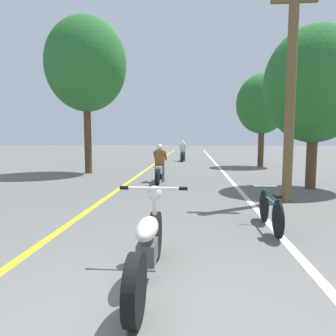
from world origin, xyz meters
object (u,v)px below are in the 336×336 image
(utility_pole, at_px, (291,88))
(roadside_tree_right_near, at_px, (315,85))
(motorcycle_rider_lead, at_px, (160,168))
(roadside_tree_left, at_px, (86,65))
(roadside_tree_right_far, at_px, (262,104))
(bicycle_parked, at_px, (270,211))
(motorcycle_foreground, at_px, (148,245))
(motorcycle_rider_far, at_px, (183,153))

(utility_pole, distance_m, roadside_tree_right_near, 2.61)
(utility_pole, relative_size, motorcycle_rider_lead, 2.61)
(utility_pole, relative_size, roadside_tree_left, 0.79)
(roadside_tree_right_near, xyz_separation_m, roadside_tree_right_far, (0.03, 7.27, 0.20))
(utility_pole, xyz_separation_m, bicycle_parked, (-1.01, -2.39, -2.50))
(roadside_tree_right_near, xyz_separation_m, motorcycle_rider_lead, (-5.00, 1.06, -2.75))
(roadside_tree_right_far, relative_size, roadside_tree_left, 0.74)
(roadside_tree_right_near, height_order, motorcycle_rider_lead, roadside_tree_right_near)
(roadside_tree_right_near, distance_m, motorcycle_foreground, 8.42)
(roadside_tree_right_near, xyz_separation_m, bicycle_parked, (-2.42, -4.55, -2.93))
(roadside_tree_left, distance_m, bicycle_parked, 11.09)
(motorcycle_rider_lead, bearing_deg, motorcycle_foreground, -84.84)
(utility_pole, bearing_deg, roadside_tree_right_near, 56.92)
(roadside_tree_right_far, relative_size, bicycle_parked, 3.24)
(bicycle_parked, bearing_deg, motorcycle_rider_far, 97.53)
(roadside_tree_right_near, distance_m, bicycle_parked, 5.92)
(roadside_tree_left, distance_m, motorcycle_rider_far, 9.51)
(motorcycle_foreground, distance_m, motorcycle_rider_lead, 7.75)
(utility_pole, xyz_separation_m, motorcycle_foreground, (-2.90, -4.49, -2.41))
(roadside_tree_left, bearing_deg, motorcycle_rider_lead, -34.24)
(roadside_tree_right_far, xyz_separation_m, motorcycle_rider_far, (-4.49, 3.62, -2.93))
(utility_pole, bearing_deg, bicycle_parked, -112.91)
(utility_pole, height_order, roadside_tree_right_near, utility_pole)
(motorcycle_rider_lead, bearing_deg, roadside_tree_right_near, -12.00)
(motorcycle_rider_lead, relative_size, motorcycle_rider_far, 1.08)
(roadside_tree_left, relative_size, bicycle_parked, 4.40)
(roadside_tree_right_near, distance_m, motorcycle_rider_far, 12.09)
(motorcycle_rider_far, bearing_deg, motorcycle_rider_lead, -93.19)
(roadside_tree_right_far, bearing_deg, bicycle_parked, -101.71)
(roadside_tree_left, distance_m, motorcycle_foreground, 11.86)
(utility_pole, distance_m, bicycle_parked, 3.60)
(utility_pole, distance_m, motorcycle_foreground, 5.87)
(roadside_tree_right_near, height_order, roadside_tree_left, roadside_tree_left)
(motorcycle_rider_lead, distance_m, bicycle_parked, 6.18)
(roadside_tree_right_near, height_order, bicycle_parked, roadside_tree_right_near)
(roadside_tree_right_far, bearing_deg, motorcycle_rider_lead, -129.06)
(roadside_tree_right_far, bearing_deg, roadside_tree_right_near, -90.27)
(motorcycle_foreground, bearing_deg, bicycle_parked, 48.01)
(utility_pole, distance_m, motorcycle_rider_far, 13.60)
(roadside_tree_right_near, relative_size, roadside_tree_left, 0.73)
(motorcycle_rider_far, distance_m, bicycle_parked, 15.58)
(motorcycle_foreground, bearing_deg, utility_pole, 57.13)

